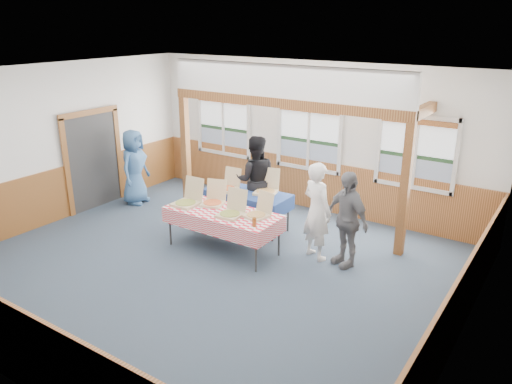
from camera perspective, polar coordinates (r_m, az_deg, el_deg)
floor at (r=8.63m, az=-5.31°, el=-8.52°), size 8.00×8.00×0.00m
ceiling at (r=7.69m, az=-6.05°, el=13.10°), size 8.00×8.00×0.00m
wall_back at (r=10.85m, az=6.18°, el=6.30°), size 8.00×0.00×8.00m
wall_left at (r=10.93m, az=-22.20°, el=5.07°), size 0.00×8.00×8.00m
wall_right at (r=6.41m, az=23.34°, el=-4.48°), size 0.00×8.00×8.00m
wainscot_back at (r=11.10m, az=5.92°, el=0.99°), size 7.98×0.05×1.10m
wainscot_front at (r=6.45m, az=-25.98°, el=-15.36°), size 7.98×0.05×1.10m
wainscot_left at (r=11.18m, az=-21.45°, el=-0.15°), size 0.05×6.98×1.10m
wainscot_right at (r=6.88m, az=21.96°, el=-12.50°), size 0.05×6.98×1.10m
cased_opening at (r=11.53m, az=-18.10°, el=3.41°), size 0.06×1.30×2.10m
window_left at (r=12.01m, az=-3.73°, el=8.01°), size 1.56×0.10×1.46m
window_mid at (r=10.79m, az=6.08°, el=6.66°), size 1.56×0.10×1.46m
window_right at (r=9.96m, az=17.87°, el=4.78°), size 1.56×0.10×1.46m
post_left at (r=11.37m, az=-8.04°, el=4.75°), size 0.15×0.15×2.40m
post_right at (r=8.97m, az=16.64°, el=0.16°), size 0.15×0.15×2.40m
cross_beam at (r=9.65m, az=2.97°, el=10.16°), size 5.15×0.18×0.18m
table_left at (r=9.89m, az=-0.99°, el=-0.32°), size 1.89×1.42×0.76m
table_right at (r=8.93m, az=-3.82°, el=-2.52°), size 2.26×1.43×0.76m
pizza_box_a at (r=9.99m, az=-3.24°, el=0.61°), size 0.40×0.48×0.41m
pizza_box_b at (r=9.80m, az=1.18°, el=0.28°), size 0.53×0.59×0.45m
pizza_box_c at (r=9.27m, az=-7.89°, el=-1.04°), size 0.43×0.52×0.47m
pizza_box_d at (r=9.23m, az=-4.91°, el=-1.02°), size 0.50×0.56×0.42m
pizza_box_e at (r=8.69m, az=-2.86°, el=-2.30°), size 0.43×0.51×0.43m
pizza_box_f at (r=8.63m, az=0.21°, el=-2.43°), size 0.46×0.52×0.40m
veggie_tray at (r=10.29m, az=-4.42°, el=0.94°), size 0.39×0.39×0.09m
drink_glass at (r=8.23m, az=-0.19°, el=-3.46°), size 0.07×0.07×0.15m
woman_white at (r=8.65m, az=6.98°, el=-2.18°), size 0.75×0.63×1.74m
woman_black at (r=10.13m, az=-0.12°, el=1.42°), size 1.12×1.07×1.82m
man_blue at (r=11.55m, az=-13.73°, el=2.81°), size 0.72×0.94×1.70m
person_grey at (r=8.49m, az=10.32°, el=-3.06°), size 1.06×0.80×1.67m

